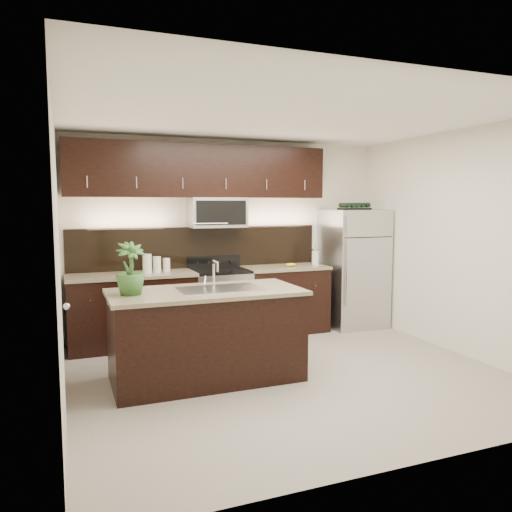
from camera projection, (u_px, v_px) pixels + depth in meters
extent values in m
plane|color=gray|center=(290.00, 374.00, 5.33)|extent=(4.50, 4.50, 0.00)
cube|color=beige|center=(230.00, 237.00, 7.04)|extent=(4.50, 0.02, 2.70)
cube|color=beige|center=(418.00, 274.00, 3.33)|extent=(4.50, 0.02, 2.70)
cube|color=beige|center=(58.00, 257.00, 4.38)|extent=(0.02, 4.00, 2.70)
cube|color=beige|center=(460.00, 243.00, 6.00)|extent=(0.02, 4.00, 2.70)
cube|color=white|center=(291.00, 116.00, 5.05)|extent=(4.50, 4.00, 0.02)
cube|color=silver|center=(63.00, 314.00, 3.68)|extent=(0.04, 0.80, 2.02)
sphere|color=silver|center=(67.00, 306.00, 3.99)|extent=(0.06, 0.06, 0.06)
cube|color=black|center=(59.00, 220.00, 5.04)|extent=(0.01, 0.32, 0.46)
cube|color=white|center=(59.00, 220.00, 5.04)|extent=(0.00, 0.24, 0.36)
cube|color=black|center=(132.00, 312.00, 6.34)|extent=(1.57, 0.62, 0.90)
cube|color=black|center=(285.00, 300.00, 7.10)|extent=(1.16, 0.62, 0.90)
cube|color=#B2B2B7|center=(220.00, 305.00, 6.76)|extent=(0.76, 0.62, 0.90)
cube|color=black|center=(220.00, 271.00, 6.71)|extent=(0.76, 0.60, 0.03)
cube|color=tan|center=(131.00, 275.00, 6.29)|extent=(1.59, 0.65, 0.04)
cube|color=tan|center=(285.00, 267.00, 7.06)|extent=(1.18, 0.65, 0.04)
cube|color=black|center=(199.00, 247.00, 6.88)|extent=(3.49, 0.02, 0.56)
cube|color=#B2B2B7|center=(217.00, 213.00, 6.73)|extent=(0.76, 0.40, 0.40)
cube|color=black|center=(201.00, 171.00, 6.63)|extent=(3.49, 0.33, 0.70)
cube|color=black|center=(206.00, 337.00, 5.15)|extent=(1.90, 0.90, 0.90)
cube|color=tan|center=(206.00, 292.00, 5.10)|extent=(1.96, 0.96, 0.04)
cube|color=silver|center=(220.00, 288.00, 5.15)|extent=(0.84, 0.50, 0.01)
cylinder|color=silver|center=(214.00, 275.00, 5.33)|extent=(0.03, 0.03, 0.24)
cylinder|color=silver|center=(216.00, 262.00, 5.25)|extent=(0.02, 0.14, 0.02)
cylinder|color=silver|center=(218.00, 267.00, 5.19)|extent=(0.02, 0.02, 0.10)
cube|color=#B2B2B7|center=(353.00, 268.00, 7.40)|extent=(0.83, 0.75, 1.73)
cube|color=black|center=(354.00, 209.00, 7.31)|extent=(0.43, 0.26, 0.03)
cylinder|color=black|center=(345.00, 205.00, 7.24)|extent=(0.07, 0.24, 0.07)
cylinder|color=black|center=(350.00, 205.00, 7.27)|extent=(0.07, 0.24, 0.07)
cylinder|color=black|center=(354.00, 205.00, 7.30)|extent=(0.07, 0.24, 0.07)
cylinder|color=black|center=(359.00, 205.00, 7.33)|extent=(0.07, 0.24, 0.07)
cylinder|color=black|center=(364.00, 205.00, 7.36)|extent=(0.07, 0.24, 0.07)
imported|color=#2E5B24|center=(130.00, 268.00, 4.81)|extent=(0.35, 0.35, 0.51)
cylinder|color=silver|center=(147.00, 264.00, 6.30)|extent=(0.11, 0.11, 0.25)
cylinder|color=silver|center=(157.00, 265.00, 6.38)|extent=(0.10, 0.10, 0.21)
cylinder|color=silver|center=(166.00, 265.00, 6.46)|extent=(0.09, 0.09, 0.17)
cylinder|color=silver|center=(315.00, 258.00, 7.16)|extent=(0.10, 0.10, 0.20)
cylinder|color=silver|center=(315.00, 250.00, 7.15)|extent=(0.10, 0.10, 0.02)
cylinder|color=silver|center=(315.00, 247.00, 7.15)|extent=(0.01, 0.01, 0.08)
ellipsoid|color=gold|center=(288.00, 265.00, 6.98)|extent=(0.19, 0.17, 0.05)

